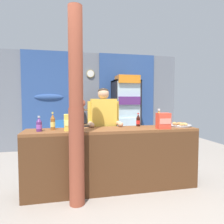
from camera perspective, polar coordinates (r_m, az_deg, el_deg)
ground_plane at (r=4.11m, az=-3.23°, el=-15.70°), size 7.85×7.85×0.00m
back_wall_curtained at (r=5.72m, az=-6.08°, el=3.38°), size 5.06×0.22×2.61m
stall_counter at (r=3.06m, az=0.64°, el=-11.61°), size 2.55×0.52×0.92m
timber_post at (r=2.62m, az=-9.91°, el=0.01°), size 0.22×0.20×2.50m
drink_fridge at (r=5.37m, az=3.93°, el=0.47°), size 0.67×0.65×1.95m
bottle_shelf_rack at (r=5.45m, az=-5.82°, el=-3.74°), size 0.48×0.28×1.27m
plastic_lawn_chair at (r=4.97m, az=-13.94°, el=-6.52°), size 0.59×0.59×0.86m
shopkeeper at (r=3.49m, az=-2.36°, el=-2.74°), size 0.54×0.42×1.55m
soda_bottle_orange_soda at (r=3.41m, az=12.87°, el=-1.89°), size 0.10×0.10×0.29m
soda_bottle_grape_soda at (r=2.99m, az=-19.60°, el=-3.39°), size 0.08×0.08×0.21m
soda_bottle_cola at (r=3.37m, az=7.28°, el=-2.40°), size 0.06×0.06×0.22m
soda_bottle_iced_tea at (r=3.07m, az=-16.13°, el=-2.77°), size 0.07×0.07×0.26m
snack_box_crackers at (r=3.17m, az=14.07°, el=-2.39°), size 0.19×0.13×0.24m
snack_box_instant_noodle at (r=2.95m, az=-11.54°, el=-2.84°), size 0.17×0.13×0.23m
pastry_tray at (r=3.53m, az=18.19°, el=-3.42°), size 0.38×0.38×0.07m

